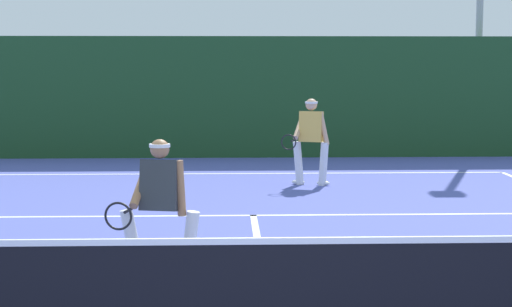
# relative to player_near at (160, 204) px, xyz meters

# --- Properties ---
(court_line_baseline_far) EXTENTS (10.95, 0.10, 0.01)m
(court_line_baseline_far) POSITION_rel_player_near_xyz_m (1.13, 8.53, -0.84)
(court_line_baseline_far) COLOR white
(court_line_baseline_far) RESTS_ON ground_plane
(court_line_service) EXTENTS (8.92, 0.10, 0.01)m
(court_line_service) POSITION_rel_player_near_xyz_m (1.13, 3.78, -0.84)
(court_line_service) COLOR white
(court_line_service) RESTS_ON ground_plane
(court_line_centre) EXTENTS (0.10, 6.40, 0.01)m
(court_line_centre) POSITION_rel_player_near_xyz_m (1.13, 0.62, -0.84)
(court_line_centre) COLOR white
(court_line_centre) RESTS_ON ground_plane
(tennis_net) EXTENTS (11.99, 0.09, 1.07)m
(tennis_net) POSITION_rel_player_near_xyz_m (1.13, -2.58, -0.32)
(tennis_net) COLOR #1E4723
(tennis_net) RESTS_ON ground_plane
(player_near) EXTENTS (0.98, 0.89, 1.55)m
(player_near) POSITION_rel_player_near_xyz_m (0.00, 0.00, 0.00)
(player_near) COLOR silver
(player_near) RESTS_ON ground_plane
(player_far) EXTENTS (0.98, 0.90, 1.66)m
(player_far) POSITION_rel_player_near_xyz_m (2.33, 6.87, 0.07)
(player_far) COLOR silver
(player_far) RESTS_ON ground_plane
(tennis_ball_extra) EXTENTS (0.07, 0.07, 0.07)m
(tennis_ball_extra) POSITION_rel_player_near_xyz_m (-0.10, 4.57, -0.81)
(tennis_ball_extra) COLOR #D1E033
(tennis_ball_extra) RESTS_ON ground_plane
(back_fence_windscreen) EXTENTS (19.37, 0.12, 2.97)m
(back_fence_windscreen) POSITION_rel_player_near_xyz_m (1.13, 11.47, 0.64)
(back_fence_windscreen) COLOR #1C4321
(back_fence_windscreen) RESTS_ON ground_plane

